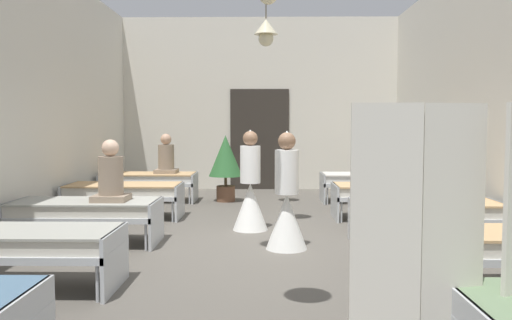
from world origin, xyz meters
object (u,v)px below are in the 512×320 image
at_px(bed_left_row_4, 149,180).
at_px(bed_right_row_4, 369,180).
at_px(bed_left_row_3, 124,192).
at_px(nurse_mid_aisle, 250,194).
at_px(bed_right_row_1, 488,245).
at_px(bed_left_row_2, 86,211).
at_px(bed_right_row_3, 391,193).
at_px(patient_seated_secondary, 111,178).
at_px(nurse_near_aisle, 287,207).
at_px(patient_seated_primary, 166,159).
at_px(bed_right_row_2, 426,212).
at_px(potted_plant, 226,160).
at_px(bed_left_row_1, 18,244).
at_px(privacy_screen, 454,245).

height_order(bed_left_row_4, bed_right_row_4, same).
height_order(bed_left_row_3, bed_right_row_4, same).
relative_size(bed_left_row_3, nurse_mid_aisle, 1.28).
bearing_deg(bed_right_row_1, bed_left_row_2, 156.83).
bearing_deg(nurse_mid_aisle, bed_right_row_3, 39.19).
xyz_separation_m(bed_left_row_3, nurse_mid_aisle, (2.13, -0.94, 0.09)).
bearing_deg(bed_left_row_2, patient_seated_secondary, -4.56).
relative_size(bed_right_row_1, nurse_near_aisle, 1.28).
bearing_deg(patient_seated_primary, bed_left_row_2, -95.24).
distance_m(bed_right_row_2, bed_left_row_4, 5.84).
xyz_separation_m(nurse_mid_aisle, potted_plant, (-0.58, 2.88, 0.32)).
relative_size(bed_left_row_1, patient_seated_primary, 2.38).
bearing_deg(bed_left_row_3, bed_right_row_1, -40.56).
height_order(patient_seated_secondary, privacy_screen, privacy_screen).
height_order(bed_right_row_1, bed_left_row_2, same).
distance_m(nurse_near_aisle, potted_plant, 4.21).
distance_m(bed_left_row_4, nurse_near_aisle, 4.81).
bearing_deg(bed_left_row_3, bed_right_row_3, 0.00).
bearing_deg(potted_plant, bed_right_row_4, -0.66).
bearing_deg(potted_plant, bed_left_row_2, -112.05).
bearing_deg(patient_seated_secondary, bed_right_row_4, 43.11).
relative_size(bed_left_row_1, patient_seated_secondary, 2.38).
relative_size(bed_right_row_3, potted_plant, 1.41).
bearing_deg(potted_plant, bed_right_row_3, -33.81).
xyz_separation_m(bed_right_row_3, bed_right_row_4, (0.00, 1.90, 0.00)).
height_order(bed_left_row_2, patient_seated_primary, patient_seated_primary).
distance_m(bed_right_row_1, potted_plant, 6.43).
relative_size(bed_right_row_4, nurse_mid_aisle, 1.28).
relative_size(nurse_near_aisle, privacy_screen, 0.87).
bearing_deg(privacy_screen, potted_plant, 90.78).
bearing_deg(bed_left_row_3, nurse_near_aisle, -39.10).
bearing_deg(bed_right_row_4, nurse_mid_aisle, -129.07).
height_order(bed_left_row_3, bed_right_row_3, same).
bearing_deg(bed_left_row_2, bed_left_row_1, -90.00).
bearing_deg(bed_right_row_4, nurse_near_aisle, -114.28).
height_order(bed_left_row_2, bed_left_row_4, same).
distance_m(bed_left_row_1, bed_left_row_3, 3.80).
relative_size(bed_right_row_3, nurse_mid_aisle, 1.28).
xyz_separation_m(nurse_near_aisle, patient_seated_secondary, (-2.27, 0.20, 0.34)).
bearing_deg(bed_left_row_1, bed_left_row_2, 90.00).
height_order(bed_right_row_1, patient_seated_primary, patient_seated_primary).
distance_m(bed_right_row_3, patient_seated_primary, 4.54).
bearing_deg(privacy_screen, patient_seated_primary, 99.07).
bearing_deg(bed_right_row_1, privacy_screen, -118.48).
distance_m(bed_left_row_2, bed_right_row_2, 4.44).
relative_size(bed_left_row_2, nurse_mid_aisle, 1.28).
xyz_separation_m(bed_left_row_1, nurse_near_aisle, (2.62, 1.67, 0.09)).
distance_m(bed_left_row_3, patient_seated_primary, 2.00).
bearing_deg(privacy_screen, bed_left_row_1, 139.62).
distance_m(bed_right_row_2, bed_right_row_3, 1.90).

